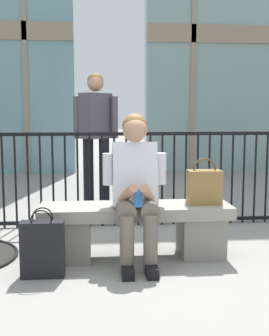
{
  "coord_description": "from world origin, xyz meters",
  "views": [
    {
      "loc": [
        -0.34,
        -3.59,
        1.22
      ],
      "look_at": [
        0.0,
        0.1,
        0.75
      ],
      "focal_mm": 46.89,
      "sensor_mm": 36.0,
      "label": 1
    }
  ],
  "objects_px": {
    "stone_bench": "(136,226)",
    "bystander_at_railing": "(96,130)",
    "seated_person_with_phone": "(136,184)",
    "shopping_bag": "(43,248)",
    "handbag_on_bench": "(204,186)"
  },
  "relations": [
    {
      "from": "seated_person_with_phone",
      "to": "shopping_bag",
      "type": "height_order",
      "value": "seated_person_with_phone"
    },
    {
      "from": "bystander_at_railing",
      "to": "stone_bench",
      "type": "bearing_deg",
      "value": -80.72
    },
    {
      "from": "stone_bench",
      "to": "seated_person_with_phone",
      "type": "distance_m",
      "value": 0.4
    },
    {
      "from": "seated_person_with_phone",
      "to": "bystander_at_railing",
      "type": "relative_size",
      "value": 0.71
    },
    {
      "from": "bystander_at_railing",
      "to": "seated_person_with_phone",
      "type": "bearing_deg",
      "value": -81.6
    },
    {
      "from": "seated_person_with_phone",
      "to": "bystander_at_railing",
      "type": "distance_m",
      "value": 2.12
    },
    {
      "from": "handbag_on_bench",
      "to": "bystander_at_railing",
      "type": "relative_size",
      "value": 0.23
    },
    {
      "from": "seated_person_with_phone",
      "to": "shopping_bag",
      "type": "relative_size",
      "value": 2.34
    },
    {
      "from": "shopping_bag",
      "to": "handbag_on_bench",
      "type": "bearing_deg",
      "value": 15.98
    },
    {
      "from": "stone_bench",
      "to": "handbag_on_bench",
      "type": "height_order",
      "value": "handbag_on_bench"
    },
    {
      "from": "stone_bench",
      "to": "bystander_at_railing",
      "type": "relative_size",
      "value": 0.94
    },
    {
      "from": "seated_person_with_phone",
      "to": "shopping_bag",
      "type": "xyz_separation_m",
      "value": [
        -0.72,
        -0.26,
        -0.43
      ]
    },
    {
      "from": "stone_bench",
      "to": "bystander_at_railing",
      "type": "bearing_deg",
      "value": 99.28
    },
    {
      "from": "stone_bench",
      "to": "bystander_at_railing",
      "type": "height_order",
      "value": "bystander_at_railing"
    },
    {
      "from": "shopping_bag",
      "to": "bystander_at_railing",
      "type": "height_order",
      "value": "bystander_at_railing"
    }
  ]
}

